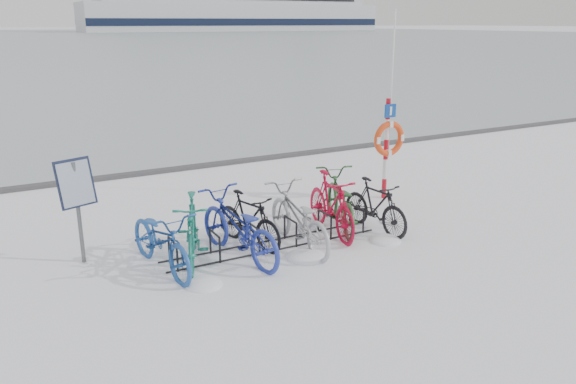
# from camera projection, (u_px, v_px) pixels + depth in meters

# --- Properties ---
(ground) EXTENTS (900.00, 900.00, 0.00)m
(ground) POSITION_uv_depth(u_px,v_px,m) (273.00, 246.00, 9.94)
(ground) COLOR white
(ground) RESTS_ON ground
(quay_edge) EXTENTS (400.00, 0.25, 0.10)m
(quay_edge) POSITION_uv_depth(u_px,v_px,m) (172.00, 169.00, 14.89)
(quay_edge) COLOR #3F3F42
(quay_edge) RESTS_ON ground
(bike_rack) EXTENTS (4.00, 0.48, 0.46)m
(bike_rack) POSITION_uv_depth(u_px,v_px,m) (273.00, 237.00, 9.88)
(bike_rack) COLOR black
(bike_rack) RESTS_ON ground
(info_board) EXTENTS (0.62, 0.40, 1.75)m
(info_board) POSITION_uv_depth(u_px,v_px,m) (76.00, 189.00, 8.90)
(info_board) COLOR #595B5E
(info_board) RESTS_ON ground
(lifebuoy_station) EXTENTS (0.78, 0.22, 4.06)m
(lifebuoy_station) POSITION_uv_depth(u_px,v_px,m) (389.00, 139.00, 12.23)
(lifebuoy_station) COLOR #A90D1B
(lifebuoy_station) RESTS_ON ground
(cruise_ferry) EXTENTS (126.82, 23.94, 41.67)m
(cruise_ferry) POSITION_uv_depth(u_px,v_px,m) (235.00, 3.00, 234.69)
(cruise_ferry) COLOR silver
(cruise_ferry) RESTS_ON ground
(bike_0) EXTENTS (1.00, 2.13, 1.07)m
(bike_0) POSITION_uv_depth(u_px,v_px,m) (161.00, 238.00, 8.87)
(bike_0) COLOR #1F4C97
(bike_0) RESTS_ON ground
(bike_1) EXTENTS (1.18, 1.96, 1.14)m
(bike_1) POSITION_uv_depth(u_px,v_px,m) (192.00, 228.00, 9.18)
(bike_1) COLOR #17705D
(bike_1) RESTS_ON ground
(bike_2) EXTENTS (1.15, 2.31, 1.16)m
(bike_2) POSITION_uv_depth(u_px,v_px,m) (238.00, 225.00, 9.30)
(bike_2) COLOR #24329B
(bike_2) RESTS_ON ground
(bike_3) EXTENTS (0.91, 1.72, 0.99)m
(bike_3) POSITION_uv_depth(u_px,v_px,m) (249.00, 218.00, 9.88)
(bike_3) COLOR black
(bike_3) RESTS_ON ground
(bike_4) EXTENTS (0.79, 2.14, 1.11)m
(bike_4) POSITION_uv_depth(u_px,v_px,m) (298.00, 216.00, 9.79)
(bike_4) COLOR #A0A2A7
(bike_4) RESTS_ON ground
(bike_5) EXTENTS (0.81, 2.00, 1.17)m
(bike_5) POSITION_uv_depth(u_px,v_px,m) (331.00, 203.00, 10.42)
(bike_5) COLOR #BA0A2B
(bike_5) RESTS_ON ground
(bike_6) EXTENTS (1.42, 2.23, 1.10)m
(bike_6) POSITION_uv_depth(u_px,v_px,m) (340.00, 199.00, 10.76)
(bike_6) COLOR #2A572B
(bike_6) RESTS_ON ground
(bike_7) EXTENTS (0.66, 1.73, 1.01)m
(bike_7) POSITION_uv_depth(u_px,v_px,m) (375.00, 204.00, 10.60)
(bike_7) COLOR black
(bike_7) RESTS_ON ground
(snow_drifts) EXTENTS (4.70, 1.97, 0.24)m
(snow_drifts) POSITION_uv_depth(u_px,v_px,m) (305.00, 249.00, 9.81)
(snow_drifts) COLOR white
(snow_drifts) RESTS_ON ground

